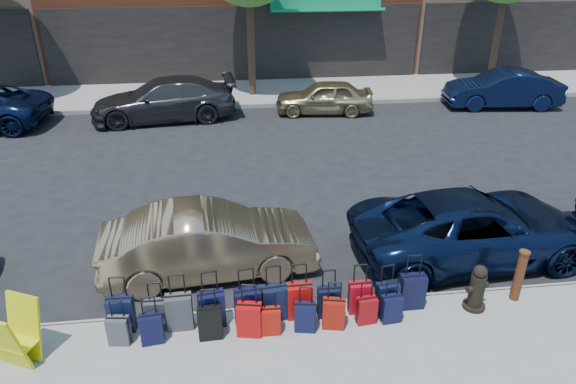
{
  "coord_description": "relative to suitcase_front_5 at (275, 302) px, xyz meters",
  "views": [
    {
      "loc": [
        -0.59,
        -11.78,
        6.1
      ],
      "look_at": [
        0.66,
        -1.5,
        0.94
      ],
      "focal_mm": 32.0,
      "sensor_mm": 36.0,
      "label": 1
    }
  ],
  "objects": [
    {
      "name": "ground",
      "position": [
        -0.03,
        4.78,
        -0.48
      ],
      "size": [
        120.0,
        120.0,
        0.0
      ],
      "primitive_type": "plane",
      "color": "black",
      "rests_on": "ground"
    },
    {
      "name": "sidewalk_far",
      "position": [
        -0.03,
        14.78,
        -0.4
      ],
      "size": [
        60.0,
        4.0,
        0.15
      ],
      "primitive_type": "cube",
      "color": "gray",
      "rests_on": "ground"
    },
    {
      "name": "curb_near",
      "position": [
        -0.03,
        0.3,
        -0.4
      ],
      "size": [
        60.0,
        0.08,
        0.15
      ],
      "primitive_type": "cube",
      "color": "gray",
      "rests_on": "ground"
    },
    {
      "name": "curb_far",
      "position": [
        -0.03,
        12.76,
        -0.4
      ],
      "size": [
        60.0,
        0.08,
        0.15
      ],
      "primitive_type": "cube",
      "color": "gray",
      "rests_on": "ground"
    },
    {
      "name": "suitcase_front_0",
      "position": [
        -2.56,
        0.02,
        -0.0
      ],
      "size": [
        0.43,
        0.24,
        1.03
      ],
      "rotation": [
        0.0,
        0.0,
        -0.02
      ],
      "color": "black",
      "rests_on": "sidewalk_near"
    },
    {
      "name": "suitcase_front_1",
      "position": [
        -1.98,
        -0.0,
        -0.05
      ],
      "size": [
        0.37,
        0.21,
        0.89
      ],
      "rotation": [
        0.0,
        0.0,
        -0.02
      ],
      "color": "#333337",
      "rests_on": "sidewalk_near"
    },
    {
      "name": "suitcase_front_2",
      "position": [
        -1.6,
        -0.05,
        0.0
      ],
      "size": [
        0.44,
        0.25,
        1.04
      ],
      "rotation": [
        0.0,
        0.0,
        0.03
      ],
      "color": "#38383C",
      "rests_on": "sidewalk_near"
    },
    {
      "name": "suitcase_front_3",
      "position": [
        -1.07,
        -0.05,
        0.0
      ],
      "size": [
        0.47,
        0.3,
        1.06
      ],
      "rotation": [
        0.0,
        0.0,
        0.15
      ],
      "color": "black",
      "rests_on": "sidewalk_near"
    },
    {
      "name": "suitcase_front_4",
      "position": [
        -0.46,
        -0.06,
        0.01
      ],
      "size": [
        0.47,
        0.29,
        1.06
      ],
      "rotation": [
        0.0,
        0.0,
        0.11
      ],
      "color": "black",
      "rests_on": "sidewalk_near"
    },
    {
      "name": "suitcase_front_5",
      "position": [
        0.0,
        0.0,
        0.0
      ],
      "size": [
        0.46,
        0.29,
        1.04
      ],
      "rotation": [
        0.0,
        0.0,
        0.12
      ],
      "color": "black",
      "rests_on": "sidewalk_near"
    },
    {
      "name": "suitcase_front_6",
      "position": [
        0.43,
        -0.01,
        0.0
      ],
      "size": [
        0.44,
        0.25,
        1.05
      ],
      "rotation": [
        0.0,
        0.0,
        0.01
      ],
      "color": "#A80D0A",
      "rests_on": "sidewalk_near"
    },
    {
      "name": "suitcase_front_7",
      "position": [
        0.94,
        -0.05,
        -0.04
      ],
      "size": [
        0.38,
        0.21,
        0.92
      ],
      "rotation": [
        0.0,
        0.0,
        -0.02
      ],
      "color": "black",
      "rests_on": "sidewalk_near"
    },
    {
      "name": "suitcase_front_8",
      "position": [
        1.5,
        0.0,
        -0.03
      ],
      "size": [
        0.39,
        0.22,
        0.95
      ],
      "rotation": [
        0.0,
        0.0,
        -0.01
      ],
      "color": "#9D0A17",
      "rests_on": "sidewalk_near"
    },
    {
      "name": "suitcase_front_9",
      "position": [
        1.97,
        -0.05,
        -0.04
      ],
      "size": [
        0.41,
        0.26,
        0.93
      ],
      "rotation": [
        0.0,
        0.0,
        0.14
      ],
      "color": "black",
      "rests_on": "sidewalk_near"
    },
    {
      "name": "suitcase_front_10",
      "position": [
        2.45,
        0.01,
        0.0
      ],
      "size": [
        0.44,
        0.24,
        1.05
      ],
      "rotation": [
        0.0,
        0.0,
        0.01
      ],
      "color": "black",
      "rests_on": "sidewalk_near"
    },
    {
      "name": "suitcase_back_0",
      "position": [
        -2.56,
        -0.31,
        -0.07
      ],
      "size": [
        0.36,
        0.24,
        0.81
      ],
      "rotation": [
        0.0,
        0.0,
        -0.14
      ],
      "color": "#3E3E43",
      "rests_on": "sidewalk_near"
    },
    {
      "name": "suitcase_back_1",
      "position": [
        -2.03,
        -0.34,
        -0.06
      ],
      "size": [
        0.39,
        0.25,
        0.86
      ],
      "rotation": [
        0.0,
        0.0,
        0.13
      ],
      "color": "black",
      "rests_on": "sidewalk_near"
    },
    {
      "name": "suitcase_back_3",
      "position": [
        -1.09,
        -0.34,
        -0.04
      ],
      "size": [
        0.4,
        0.24,
        0.92
      ],
      "rotation": [
        0.0,
        0.0,
        0.04
      ],
      "color": "black",
      "rests_on": "sidewalk_near"
    },
    {
      "name": "suitcase_back_4",
      "position": [
        -0.45,
        -0.35,
        -0.03
      ],
      "size": [
        0.44,
        0.31,
        0.96
      ],
      "rotation": [
        0.0,
        0.0,
        -0.2
      ],
      "color": "#AC0B0B",
      "rests_on": "sidewalk_near"
    },
    {
      "name": "suitcase_back_5",
      "position": [
        -0.11,
        -0.37,
        -0.08
      ],
      "size": [
        0.34,
        0.2,
        0.8
      ],
      "rotation": [
        0.0,
        0.0,
        -0.03
      ],
      "color": "#A1130A",
      "rests_on": "sidewalk_near"
    },
    {
      "name": "suitcase_back_6",
      "position": [
        0.48,
        -0.36,
        -0.06
      ],
      "size": [
        0.38,
        0.27,
        0.84
      ],
      "rotation": [
        0.0,
        0.0,
        -0.19
      ],
      "color": "black",
      "rests_on": "sidewalk_near"
    },
    {
      "name": "suitcase_back_7",
      "position": [
        0.96,
        -0.34,
        -0.05
      ],
      "size": [
        0.41,
        0.29,
        0.88
      ],
      "rotation": [
        0.0,
        0.0,
        -0.21
      ],
      "color": "maroon",
      "rests_on": "sidewalk_near"
    },
    {
      "name": "suitcase_back_8",
      "position": [
        1.54,
        -0.3,
        -0.08
      ],
      "size": [
        0.36,
        0.23,
        0.8
      ],
      "rotation": [
        0.0,
        0.0,
        0.11
      ],
      "color": "maroon",
      "rests_on": "sidewalk_near"
    },
    {
      "name": "suitcase_back_9",
      "position": [
        1.97,
        -0.32,
        -0.07
      ],
      "size": [
        0.36,
        0.23,
        0.82
      ],
      "rotation": [
        0.0,
        0.0,
        0.1
      ],
      "color": "black",
      "rests_on": "sidewalk_near"
    },
    {
      "name": "fire_hydrant",
      "position": [
        3.57,
        -0.15,
        0.08
      ],
      "size": [
        0.45,
        0.4,
        0.88
      ],
      "rotation": [
        0.0,
        0.0,
        0.29
      ],
      "color": "black",
      "rests_on": "sidewalk_near"
    },
    {
      "name": "bollard",
      "position": [
        4.41,
        -0.01,
        0.2
      ],
      "size": [
        0.19,
        0.19,
        1.02
      ],
      "color": "#38190C",
      "rests_on": "sidewalk_near"
    },
    {
      "name": "display_rack",
      "position": [
        -4.02,
        -0.54,
        0.2
      ],
      "size": [
        0.82,
        0.85,
        1.07
      ],
      "rotation": [
        0.0,
        0.0,
        -0.43
      ],
      "color": "#CDCD0B",
      "rests_on": "sidewalk_near"
    },
    {
      "name": "car_near_1",
      "position": [
        -1.13,
        1.76,
        0.22
      ],
      "size": [
        4.33,
        1.86,
        1.39
      ],
      "primitive_type": "imported",
      "rotation": [
        0.0,
        0.0,
        1.66
      ],
      "color": "tan",
      "rests_on": "ground"
    },
    {
      "name": "car_near_2",
      "position": [
        4.31,
        1.67,
        0.22
      ],
      "size": [
        5.17,
        2.63,
        1.4
      ],
      "primitive_type": "imported",
      "rotation": [
        0.0,
        0.0,
        1.63
      ],
      "color": "#0B1733",
      "rests_on": "ground"
    },
    {
      "name": "car_far_1",
      "position": [
        -2.92,
        11.74,
        0.28
      ],
      "size": [
        5.4,
        2.65,
        1.51
      ],
      "primitive_type": "imported",
      "rotation": [
        0.0,
        0.0,
        -1.47
      ],
      "color": "#303033",
      "rests_on": "ground"
    },
    {
      "name": "car_far_2",
      "position": [
        3.06,
        11.81,
        0.15
      ],
      "size": [
        3.82,
        1.88,
        1.25
      ],
      "primitive_type": "imported",
      "rotation": [
        0.0,
        0.0,
        -1.68
      ],
      "color": "tan",
      "rests_on": "ground"
    },
    {
      "name": "car_far_3",
      "position": [
        10.19,
        11.72,
        0.25
      ],
      "size": [
        4.53,
        1.98,
        1.45
      ],
      "primitive_type": "imported",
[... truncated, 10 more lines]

